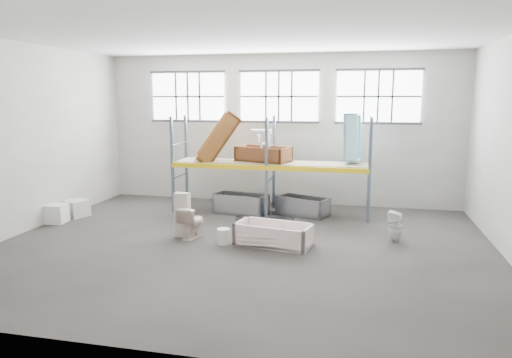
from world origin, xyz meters
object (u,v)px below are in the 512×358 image
(toilet_beige, at_px, (192,222))
(blue_tub_upright, at_px, (353,137))
(toilet_white, at_px, (396,226))
(carton_near, at_px, (55,214))
(bucket, at_px, (224,236))
(steel_tub_left, at_px, (241,203))
(cistern_tall, at_px, (182,215))
(steel_tub_right, at_px, (303,206))
(rust_tub_flat, at_px, (263,154))
(bathtub_beige, at_px, (274,234))

(toilet_beige, distance_m, blue_tub_upright, 5.50)
(toilet_white, height_order, carton_near, toilet_white)
(bucket, bearing_deg, steel_tub_left, 96.74)
(toilet_white, relative_size, blue_tub_upright, 0.55)
(toilet_beige, height_order, carton_near, toilet_beige)
(steel_tub_left, relative_size, blue_tub_upright, 1.15)
(cistern_tall, xyz_separation_m, blue_tub_upright, (4.17, 3.30, 1.82))
(steel_tub_left, height_order, steel_tub_right, steel_tub_left)
(steel_tub_left, xyz_separation_m, rust_tub_flat, (0.62, 0.41, 1.52))
(steel_tub_right, height_order, blue_tub_upright, blue_tub_upright)
(toilet_white, relative_size, bucket, 2.05)
(toilet_beige, bearing_deg, cistern_tall, 5.95)
(toilet_beige, height_order, steel_tub_right, toilet_beige)
(toilet_white, xyz_separation_m, rust_tub_flat, (-3.91, 2.42, 1.43))
(toilet_beige, relative_size, toilet_white, 1.05)
(steel_tub_right, xyz_separation_m, carton_near, (-6.86, -2.46, -0.02))
(toilet_white, distance_m, steel_tub_left, 4.95)
(bathtub_beige, distance_m, bucket, 1.24)
(toilet_white, xyz_separation_m, blue_tub_upright, (-1.19, 2.53, 2.00))
(steel_tub_right, distance_m, carton_near, 7.29)
(toilet_beige, height_order, steel_tub_left, toilet_beige)
(bathtub_beige, height_order, bucket, bathtub_beige)
(steel_tub_left, xyz_separation_m, bucket, (0.37, -3.15, -0.11))
(steel_tub_left, relative_size, bucket, 4.30)
(steel_tub_right, bearing_deg, carton_near, -160.23)
(toilet_white, bearing_deg, bathtub_beige, -54.32)
(steel_tub_left, bearing_deg, toilet_beige, -101.68)
(bucket, bearing_deg, toilet_beige, 160.07)
(cistern_tall, xyz_separation_m, carton_near, (-4.11, 0.48, -0.31))
(toilet_white, bearing_deg, cistern_tall, -64.35)
(rust_tub_flat, bearing_deg, carton_near, -154.02)
(steel_tub_left, bearing_deg, cistern_tall, -106.77)
(bathtub_beige, distance_m, cistern_tall, 2.47)
(toilet_beige, xyz_separation_m, steel_tub_right, (2.49, 2.97, -0.13))
(bathtub_beige, distance_m, toilet_white, 3.08)
(bucket, bearing_deg, rust_tub_flat, 86.09)
(toilet_beige, bearing_deg, rust_tub_flat, -100.47)
(rust_tub_flat, bearing_deg, steel_tub_left, -146.65)
(toilet_beige, height_order, toilet_white, toilet_beige)
(toilet_beige, relative_size, bucket, 2.16)
(steel_tub_left, xyz_separation_m, steel_tub_right, (1.91, 0.16, -0.02))
(bathtub_beige, height_order, blue_tub_upright, blue_tub_upright)
(steel_tub_left, distance_m, blue_tub_upright, 3.97)
(rust_tub_flat, bearing_deg, toilet_white, -31.76)
(steel_tub_left, relative_size, rust_tub_flat, 0.98)
(rust_tub_flat, xyz_separation_m, bucket, (-0.24, -3.56, -1.63))
(toilet_white, height_order, rust_tub_flat, rust_tub_flat)
(toilet_white, distance_m, bucket, 4.31)
(toilet_beige, height_order, bucket, toilet_beige)
(toilet_white, relative_size, steel_tub_left, 0.48)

